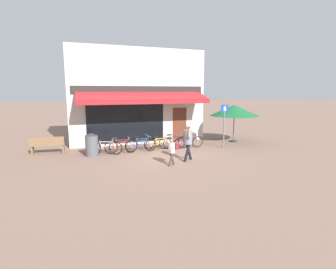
% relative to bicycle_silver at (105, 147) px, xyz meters
% --- Properties ---
extents(ground_plane, '(160.00, 160.00, 0.00)m').
position_rel_bicycle_silver_xyz_m(ground_plane, '(2.78, -1.01, -0.36)').
color(ground_plane, '#846656').
extents(shop_front, '(8.14, 4.57, 5.61)m').
position_rel_bicycle_silver_xyz_m(shop_front, '(2.39, 3.53, 2.44)').
color(shop_front, beige).
rests_on(shop_front, ground_plane).
extents(bike_rack_rail, '(5.24, 0.04, 0.57)m').
position_rel_bicycle_silver_xyz_m(bike_rack_rail, '(2.32, 0.21, 0.13)').
color(bike_rack_rail, '#47494F').
rests_on(bike_rack_rail, ground_plane).
extents(bicycle_silver, '(1.64, 0.75, 0.82)m').
position_rel_bicycle_silver_xyz_m(bicycle_silver, '(0.00, 0.00, 0.00)').
color(bicycle_silver, black).
rests_on(bicycle_silver, ground_plane).
extents(bicycle_red, '(1.70, 0.52, 0.82)m').
position_rel_bicycle_silver_xyz_m(bicycle_red, '(0.83, 0.16, -0.00)').
color(bicycle_red, black).
rests_on(bicycle_red, ground_plane).
extents(bicycle_blue, '(1.74, 0.66, 0.85)m').
position_rel_bicycle_silver_xyz_m(bicycle_blue, '(1.84, 0.11, 0.00)').
color(bicycle_blue, black).
rests_on(bicycle_blue, ground_plane).
extents(bicycle_orange, '(1.71, 0.53, 0.80)m').
position_rel_bicycle_silver_xyz_m(bicycle_orange, '(2.87, 0.06, -0.01)').
color(bicycle_orange, black).
rests_on(bicycle_orange, ground_plane).
extents(bicycle_black, '(1.71, 0.52, 0.80)m').
position_rel_bicycle_silver_xyz_m(bicycle_black, '(3.74, 0.16, -0.01)').
color(bicycle_black, black).
rests_on(bicycle_black, ground_plane).
extents(bicycle_purple, '(1.74, 0.52, 0.81)m').
position_rel_bicycle_silver_xyz_m(bicycle_purple, '(4.52, -0.03, -0.01)').
color(bicycle_purple, black).
rests_on(bicycle_purple, ground_plane).
extents(pedestrian_adult, '(0.55, 0.67, 1.63)m').
position_rel_bicycle_silver_xyz_m(pedestrian_adult, '(3.40, -2.43, 0.62)').
color(pedestrian_adult, black).
rests_on(pedestrian_adult, ground_plane).
extents(pedestrian_child, '(0.49, 0.50, 1.16)m').
position_rel_bicycle_silver_xyz_m(pedestrian_child, '(2.45, -2.91, 0.34)').
color(pedestrian_child, '#47382D').
rests_on(pedestrian_child, ground_plane).
extents(litter_bin, '(0.62, 0.62, 1.14)m').
position_rel_bicycle_silver_xyz_m(litter_bin, '(-0.62, -0.07, 0.21)').
color(litter_bin, '#515459').
rests_on(litter_bin, ground_plane).
extents(parking_sign, '(0.44, 0.07, 2.45)m').
position_rel_bicycle_silver_xyz_m(parking_sign, '(6.39, -0.60, 1.14)').
color(parking_sign, slate).
rests_on(parking_sign, ground_plane).
extents(cafe_parasol, '(2.97, 2.97, 2.29)m').
position_rel_bicycle_silver_xyz_m(cafe_parasol, '(7.92, 0.74, 1.59)').
color(cafe_parasol, '#4C3D2D').
rests_on(cafe_parasol, ground_plane).
extents(park_bench, '(1.63, 0.58, 0.87)m').
position_rel_bicycle_silver_xyz_m(park_bench, '(-2.68, 1.19, 0.10)').
color(park_bench, brown).
rests_on(park_bench, ground_plane).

